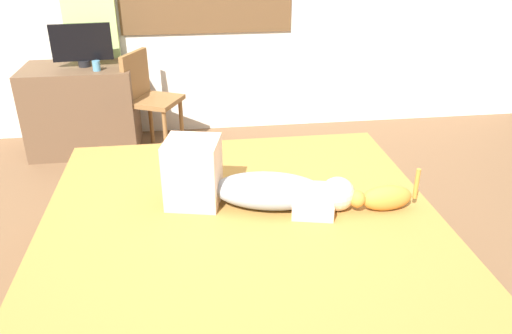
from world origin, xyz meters
name	(u,v)px	position (x,y,z in m)	size (l,w,h in m)	color
ground_plane	(237,290)	(0.00, 0.00, 0.00)	(16.00, 16.00, 0.00)	brown
bed	(242,258)	(0.03, -0.06, 0.26)	(1.99, 1.92, 0.53)	#997A56
person_lying	(249,185)	(0.08, 0.01, 0.65)	(0.94, 0.44, 0.34)	#8C939E
cat	(383,198)	(0.72, -0.12, 0.60)	(0.36, 0.12, 0.21)	#C67A2D
desk	(83,109)	(-1.11, 2.09, 0.37)	(0.90, 0.56, 0.74)	brown
tv_monitor	(82,44)	(-1.05, 2.09, 0.92)	(0.48, 0.10, 0.35)	black
cup	(96,66)	(-0.93, 1.94, 0.78)	(0.06, 0.06, 0.08)	teal
chair_by_desk	(147,94)	(-0.55, 1.99, 0.51)	(0.51, 0.51, 0.86)	brown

